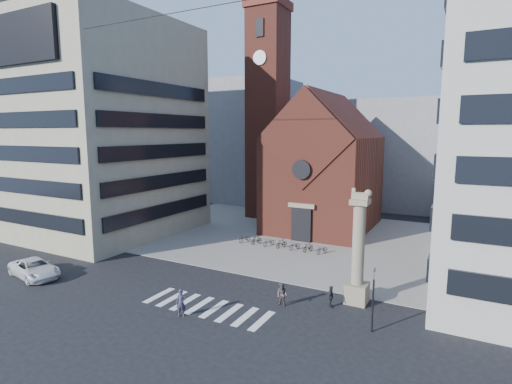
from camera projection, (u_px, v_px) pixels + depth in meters
ground at (223, 291)px, 32.08m from camera, size 120.00×120.00×0.00m
piazza at (308, 237)px, 48.64m from camera, size 46.00×30.00×0.05m
zebra_crossing at (207, 307)px, 29.21m from camera, size 10.20×3.20×0.01m
church at (325, 168)px, 52.73m from camera, size 12.00×16.65×18.00m
campanile at (268, 112)px, 58.84m from camera, size 5.50×5.50×31.20m
building_left at (104, 130)px, 50.10m from camera, size 18.00×20.00×26.00m
bg_block_left at (249, 142)px, 74.68m from camera, size 16.00×14.00×22.00m
bg_block_mid at (398, 155)px, 67.18m from camera, size 14.00×12.00×18.00m
lion_column at (358, 258)px, 29.51m from camera, size 1.63×1.60×8.68m
traffic_light at (373, 298)px, 25.27m from camera, size 0.13×0.16×4.30m
white_car at (35, 269)px, 35.17m from camera, size 6.07×3.65×1.58m
pedestrian_0 at (181, 303)px, 27.61m from camera, size 0.84×0.74×1.94m
pedestrian_1 at (282, 295)px, 29.22m from camera, size 0.98×0.83×1.78m
pedestrian_2 at (331, 297)px, 29.06m from camera, size 0.48×0.99×1.63m
scooter_0 at (245, 239)px, 46.27m from camera, size 1.16×1.77×0.88m
scooter_1 at (257, 240)px, 45.53m from camera, size 1.03×1.68×0.98m
scooter_2 at (269, 242)px, 44.81m from camera, size 1.16×1.77×0.88m
scooter_3 at (281, 243)px, 44.07m from camera, size 1.03×1.68×0.98m
scooter_4 at (295, 246)px, 43.35m from camera, size 1.16×1.77×0.88m
scooter_5 at (308, 247)px, 42.61m from camera, size 1.03×1.68×0.98m
scooter_6 at (322, 250)px, 41.89m from camera, size 1.16×1.77×0.88m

